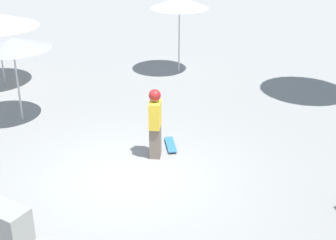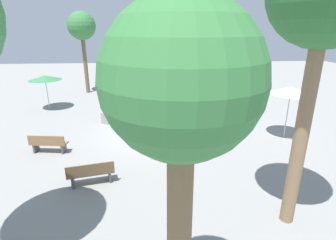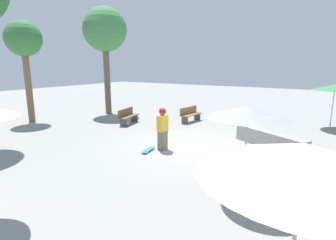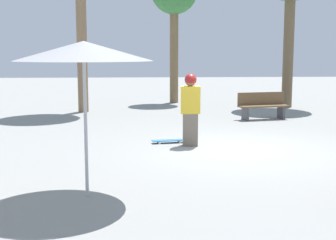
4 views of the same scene
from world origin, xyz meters
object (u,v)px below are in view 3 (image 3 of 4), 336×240
Objects in this scene: shade_umbrella_grey at (248,112)px; skateboard at (148,150)px; bench_far at (190,114)px; shade_umbrella_green at (335,87)px; skater_main at (163,127)px; palm_tree_right at (105,31)px; concrete_ledge at (269,140)px; shade_umbrella_cream at (303,160)px; palm_tree_center_left at (24,42)px; bench_near at (128,116)px.

skateboard is at bearing -110.19° from shade_umbrella_grey.
shade_umbrella_green is (-2.30, 6.85, 1.69)m from bench_far.
shade_umbrella_green is at bearing 147.91° from skater_main.
bench_far is 7.68m from palm_tree_right.
shade_umbrella_grey is at bearing 66.47° from skater_main.
skateboard is 4.76m from concrete_ledge.
concrete_ledge is 1.15× the size of shade_umbrella_cream.
concrete_ledge is 13.48m from palm_tree_center_left.
bench_far is at bearing 121.24° from palm_tree_center_left.
palm_tree_center_left is (7.04, -14.67, 2.33)m from shade_umbrella_green.
skateboard is 0.36× the size of shade_umbrella_green.
bench_far is 11.86m from shade_umbrella_cream.
bench_near is 9.21m from shade_umbrella_grey.
palm_tree_center_left is at bearing -24.27° from palm_tree_right.
bench_near is at bearing -121.26° from shade_umbrella_grey.
shade_umbrella_cream is 0.38× the size of palm_tree_right.
concrete_ledge is at bearing 69.13° from bench_far.
palm_tree_right reaches higher than palm_tree_center_left.
palm_tree_right is at bearing -101.25° from concrete_ledge.
palm_tree_center_left is (-0.80, -8.89, 4.39)m from skateboard.
shade_umbrella_cream reaches higher than shade_umbrella_green.
bench_near is (-0.32, -7.50, 0.11)m from concrete_ledge.
palm_tree_right is (0.51, -5.91, 4.88)m from bench_far.
bench_far is 0.63× the size of shade_umbrella_cream.
concrete_ledge is 0.53× the size of palm_tree_center_left.
shade_umbrella_cream is (9.79, 6.49, 1.67)m from bench_far.
bench_far reaches higher than skateboard.
shade_umbrella_cream is (7.14, 1.66, 1.77)m from concrete_ledge.
skateboard is 4.94m from bench_near.
shade_umbrella_green reaches higher than skateboard.
shade_umbrella_green is at bearing 102.40° from palm_tree_right.
palm_tree_center_left is (2.10, -12.66, 4.12)m from concrete_ledge.
shade_umbrella_cream is at bearing 41.39° from bench_far.
skateboard is at bearing -52.40° from concrete_ledge.
bench_near is 0.64× the size of shade_umbrella_cream.
bench_far is at bearing 94.93° from palm_tree_right.
shade_umbrella_cream reaches higher than skateboard.
concrete_ledge is (-2.90, 3.77, 0.26)m from skateboard.
skateboard is 0.15× the size of palm_tree_center_left.
skateboard is at bearing 37.30° from bench_near.
concrete_ledge is (-2.44, 3.43, -0.56)m from skater_main.
palm_tree_right is 1.22× the size of palm_tree_center_left.
skater_main is at bearing -117.81° from shade_umbrella_grey.
skater_main reaches higher than bench_far.
shade_umbrella_cream is at bearing 51.52° from skater_main.
bench_far is (-2.33, 2.66, 0.00)m from bench_near.
bench_near is 0.73× the size of shade_umbrella_grey.
shade_umbrella_grey is (4.70, 7.74, 1.69)m from bench_near.
palm_tree_center_left is at bearing -76.75° from bench_near.
skater_main is 1.00m from skateboard.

